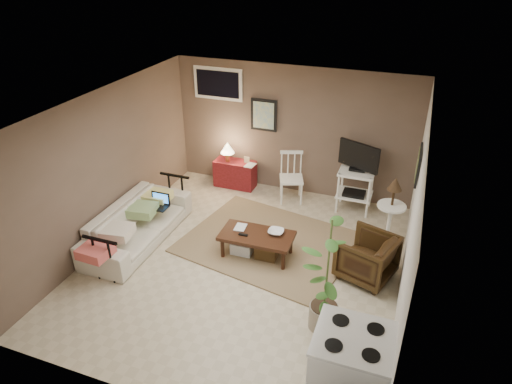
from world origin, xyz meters
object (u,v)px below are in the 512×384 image
at_px(armchair, 367,255).
at_px(spindle_chair, 291,179).
at_px(side_table, 392,204).
at_px(red_console, 234,171).
at_px(sofa, 137,218).
at_px(tv_stand, 356,176).
at_px(coffee_table, 256,243).
at_px(potted_plant, 327,272).
at_px(stove, 350,373).

bearing_deg(armchair, spindle_chair, -119.53).
height_order(spindle_chair, side_table, side_table).
distance_m(red_console, spindle_chair, 1.21).
distance_m(sofa, armchair, 3.57).
height_order(sofa, tv_stand, tv_stand).
height_order(coffee_table, armchair, armchair).
height_order(spindle_chair, tv_stand, tv_stand).
bearing_deg(potted_plant, coffee_table, 139.55).
xyz_separation_m(spindle_chair, tv_stand, (1.16, 0.03, 0.25)).
bearing_deg(red_console, sofa, -107.89).
height_order(sofa, potted_plant, potted_plant).
bearing_deg(spindle_chair, red_console, 172.81).
relative_size(side_table, stove, 1.18).
xyz_separation_m(spindle_chair, side_table, (1.84, -0.84, 0.29)).
bearing_deg(coffee_table, spindle_chair, 89.99).
relative_size(coffee_table, spindle_chair, 1.21).
relative_size(sofa, spindle_chair, 2.31).
height_order(coffee_table, red_console, red_console).
height_order(red_console, potted_plant, potted_plant).
relative_size(coffee_table, potted_plant, 0.70).
relative_size(spindle_chair, stove, 0.93).
height_order(red_console, spindle_chair, spindle_chair).
relative_size(sofa, potted_plant, 1.33).
xyz_separation_m(spindle_chair, potted_plant, (1.28, -2.96, 0.42)).
distance_m(coffee_table, red_console, 2.35).
bearing_deg(tv_stand, potted_plant, -87.56).
bearing_deg(red_console, stove, -54.49).
distance_m(side_table, stove, 3.16).
height_order(spindle_chair, potted_plant, potted_plant).
height_order(armchair, stove, stove).
height_order(spindle_chair, stove, stove).
height_order(coffee_table, stove, stove).
height_order(side_table, potted_plant, potted_plant).
xyz_separation_m(sofa, stove, (3.68, -1.88, 0.08)).
distance_m(coffee_table, potted_plant, 1.80).
bearing_deg(sofa, coffee_table, -82.82).
bearing_deg(tv_stand, armchair, -75.41).
xyz_separation_m(tv_stand, side_table, (0.68, -0.87, 0.05)).
bearing_deg(red_console, coffee_table, -59.45).
distance_m(red_console, stove, 5.09).
relative_size(sofa, armchair, 2.90).
relative_size(sofa, side_table, 1.82).
height_order(sofa, stove, stove).
xyz_separation_m(side_table, potted_plant, (-0.55, -2.12, 0.13)).
height_order(coffee_table, spindle_chair, spindle_chair).
bearing_deg(side_table, coffee_table, -150.74).
xyz_separation_m(red_console, spindle_chair, (1.19, -0.15, 0.11)).
xyz_separation_m(coffee_table, armchair, (1.63, 0.08, 0.13)).
distance_m(spindle_chair, potted_plant, 3.26).
height_order(spindle_chair, armchair, spindle_chair).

